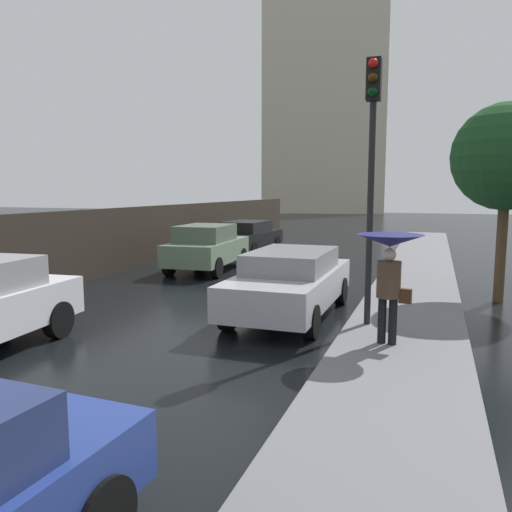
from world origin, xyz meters
TOP-DOWN VIEW (x-y plane):
  - car_green_mid_road at (-1.62, 12.91)m, footprint 2.01×3.97m
  - car_silver_far_ahead at (2.67, 7.92)m, footprint 1.89×4.59m
  - car_black_behind_camera at (-2.10, 18.04)m, footprint 2.04×4.25m
  - pedestrian_with_umbrella_near at (4.87, 6.07)m, footprint 1.10×1.10m
  - traffic_light at (4.39, 7.24)m, footprint 0.26×0.39m
  - street_tree_near at (7.08, 10.97)m, footprint 2.54×2.54m
  - distant_tower at (-7.30, 57.94)m, footprint 14.87×9.51m

SIDE VIEW (x-z plane):
  - car_black_behind_camera at x=-2.10m, z-range 0.04..1.42m
  - car_silver_far_ahead at x=2.67m, z-range 0.05..1.47m
  - car_green_mid_road at x=-1.62m, z-range 0.03..1.59m
  - pedestrian_with_umbrella_near at x=4.87m, z-range 0.68..2.52m
  - street_tree_near at x=7.08m, z-range 1.09..5.85m
  - traffic_light at x=4.39m, z-range 1.05..5.99m
  - distant_tower at x=-7.30m, z-range 0.00..27.95m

